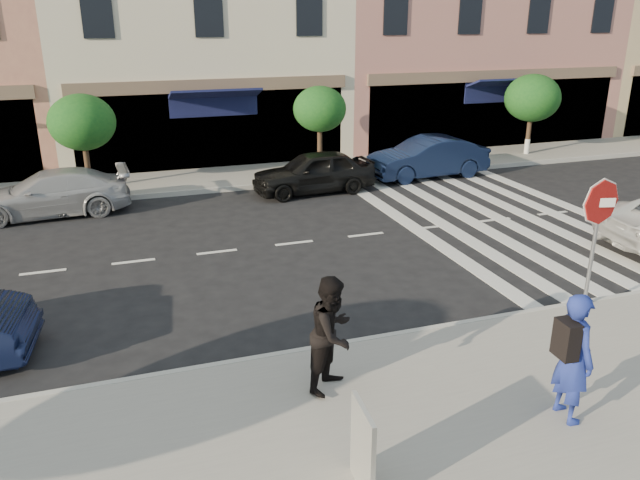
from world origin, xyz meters
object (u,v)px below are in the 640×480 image
Objects in this scene: photographer at (574,357)px; car_far_left at (50,194)px; car_far_mid at (314,172)px; walker at (333,333)px; poster_board at (363,450)px; car_far_right at (427,158)px; stop_sign at (599,215)px.

photographer reaches higher than car_far_left.
photographer is 12.99m from car_far_mid.
car_far_left is at bearing 33.20° from photographer.
walker reaches higher than poster_board.
car_far_mid is 4.54m from car_far_right.
stop_sign is 7.01m from poster_board.
stop_sign is 2.25× the size of poster_board.
walker is 12.23m from car_far_left.
photographer is 14.48m from car_far_right.
stop_sign reaches higher than car_far_mid.
photographer is 1.66× the size of poster_board.
poster_board is 0.26× the size of car_far_left.
photographer is (-2.77, -2.83, -0.92)m from stop_sign.
walker is at bearing -20.18° from car_far_mid.
stop_sign is 5.83m from walker.
photographer reaches higher than car_far_right.
poster_board is 0.28× the size of car_far_mid.
car_far_mid is at bearing 1.02° from photographer.
photographer is 3.35m from poster_board.
photographer reaches higher than poster_board.
walker is at bearing 19.88° from car_far_left.
poster_board is 0.26× the size of car_far_right.
poster_board is at bearing -137.01° from stop_sign.
car_far_right is (4.98, 13.59, -0.38)m from photographer.
walker is 11.69m from car_far_mid.
walker reaches higher than car_far_mid.
car_far_left is at bearing 150.05° from stop_sign.
walker is 0.42× the size of car_far_right.
stop_sign reaches higher than poster_board.
stop_sign reaches higher than car_far_left.
photographer reaches higher than walker.
car_far_left is 12.55m from car_far_right.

